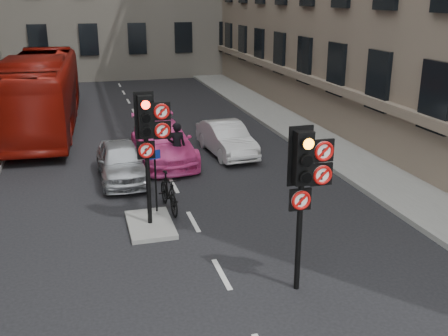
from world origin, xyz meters
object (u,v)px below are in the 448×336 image
car_silver (121,161)px  info_sign (155,172)px  signal_near (306,175)px  motorcycle (169,192)px  car_pink (163,142)px  motorcyclist (177,147)px  bus_red (40,93)px  signal_far (149,130)px  car_white (226,139)px

car_silver → info_sign: (0.69, -3.36, 0.65)m
signal_near → motorcycle: (-1.99, 5.01, -2.02)m
car_pink → motorcyclist: (0.28, -1.34, 0.17)m
signal_near → motorcycle: 5.75m
motorcycle → motorcyclist: motorcyclist is taller
bus_red → car_silver: bearing=-67.7°
signal_far → motorcycle: (0.61, 1.01, -2.14)m
motorcycle → info_sign: 0.88m
motorcyclist → car_pink: bearing=-74.8°
motorcycle → motorcyclist: size_ratio=1.05×
motorcyclist → info_sign: info_sign is taller
car_silver → bus_red: bus_red is taller
car_silver → motorcyclist: bearing=11.9°
car_white → signal_near: bearing=-101.4°
motorcyclist → info_sign: size_ratio=0.97×
bus_red → signal_far: bearing=-71.8°
signal_far → info_sign: size_ratio=1.95×
car_white → car_pink: bearing=177.9°
car_silver → car_pink: 2.50m
car_white → motorcyclist: 2.69m
bus_red → info_sign: (3.60, -11.57, -0.41)m
signal_near → car_pink: size_ratio=0.72×
signal_far → bus_red: signal_far is taller
car_silver → bus_red: (-2.91, 8.21, 1.06)m
signal_far → info_sign: bearing=73.9°
car_silver → car_white: 4.67m
car_white → bus_red: (-7.17, 6.28, 1.08)m
car_silver → motorcycle: 3.28m
signal_far → motorcyclist: signal_far is taller
bus_red → motorcyclist: bus_red is taller
signal_near → bus_red: signal_near is taller
signal_near → info_sign: 5.46m
motorcycle → bus_red: bearing=104.8°
car_silver → car_white: size_ratio=1.00×
car_white → car_pink: car_pink is taller
bus_red → info_sign: bearing=-69.9°
car_white → signal_far: bearing=-126.7°
motorcyclist → car_white: bearing=-143.8°
car_silver → motorcycle: car_silver is taller
bus_red → motorcyclist: bearing=-54.8°
bus_red → info_sign: bus_red is taller
motorcycle → info_sign: (-0.40, -0.27, 0.74)m
signal_near → car_silver: signal_near is taller
signal_far → motorcycle: bearing=58.8°
car_pink → motorcyclist: motorcyclist is taller
car_pink → bus_red: (-4.63, 6.40, 1.00)m
car_white → car_silver: bearing=-160.2°
motorcyclist → info_sign: (-1.32, -3.83, 0.42)m
car_white → bus_red: size_ratio=0.31×
car_pink → bus_red: size_ratio=0.40×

